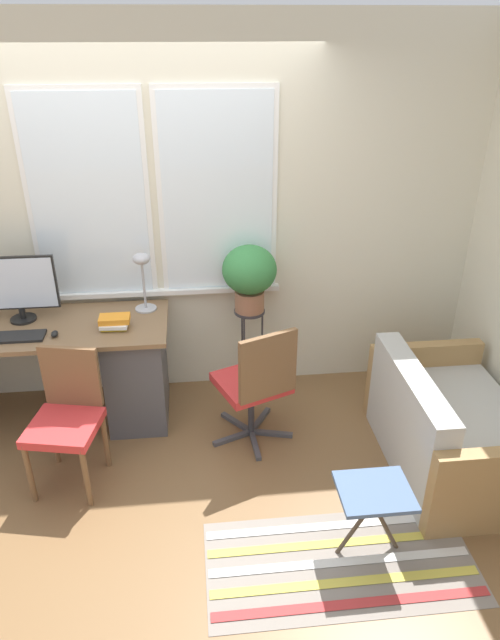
{
  "coord_description": "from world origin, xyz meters",
  "views": [
    {
      "loc": [
        0.35,
        -3.2,
        2.61
      ],
      "look_at": [
        0.71,
        0.17,
        0.83
      ],
      "focal_mm": 32.0,
      "sensor_mm": 36.0,
      "label": 1
    }
  ],
  "objects_px": {
    "keyboard": "(16,337)",
    "plant_stand": "(249,323)",
    "book_stack": "(115,322)",
    "office_chair_swivel": "(256,383)",
    "desk_lamp": "(143,270)",
    "couch_loveseat": "(449,431)",
    "desk_chair_wooden": "(67,416)",
    "potted_plant": "(249,273)",
    "mouse": "(55,334)",
    "folding_stool": "(374,496)",
    "monitor": "(17,287)"
  },
  "relations": [
    {
      "from": "monitor",
      "to": "desk_chair_wooden",
      "type": "height_order",
      "value": "monitor"
    },
    {
      "from": "book_stack",
      "to": "plant_stand",
      "type": "height_order",
      "value": "book_stack"
    },
    {
      "from": "desk_chair_wooden",
      "to": "office_chair_swivel",
      "type": "height_order",
      "value": "office_chair_swivel"
    },
    {
      "from": "keyboard",
      "to": "monitor",
      "type": "bearing_deg",
      "value": 93.49
    },
    {
      "from": "keyboard",
      "to": "desk_lamp",
      "type": "height_order",
      "value": "desk_lamp"
    },
    {
      "from": "desk_lamp",
      "to": "folding_stool",
      "type": "height_order",
      "value": "desk_lamp"
    },
    {
      "from": "keyboard",
      "to": "plant_stand",
      "type": "bearing_deg",
      "value": 12.81
    },
    {
      "from": "desk_chair_wooden",
      "to": "desk_lamp",
      "type": "bearing_deg",
      "value": 72.07
    },
    {
      "from": "desk_lamp",
      "to": "couch_loveseat",
      "type": "bearing_deg",
      "value": -25.67
    },
    {
      "from": "mouse",
      "to": "folding_stool",
      "type": "relative_size",
      "value": 0.16
    },
    {
      "from": "keyboard",
      "to": "plant_stand",
      "type": "xyz_separation_m",
      "value": [
        1.57,
        0.36,
        -0.18
      ]
    },
    {
      "from": "desk_chair_wooden",
      "to": "potted_plant",
      "type": "distance_m",
      "value": 1.56
    },
    {
      "from": "plant_stand",
      "to": "book_stack",
      "type": "bearing_deg",
      "value": -163.54
    },
    {
      "from": "book_stack",
      "to": "couch_loveseat",
      "type": "relative_size",
      "value": 0.16
    },
    {
      "from": "mouse",
      "to": "couch_loveseat",
      "type": "xyz_separation_m",
      "value": [
        2.52,
        -0.6,
        -0.54
      ]
    },
    {
      "from": "keyboard",
      "to": "couch_loveseat",
      "type": "height_order",
      "value": "keyboard"
    },
    {
      "from": "keyboard",
      "to": "book_stack",
      "type": "height_order",
      "value": "book_stack"
    },
    {
      "from": "monitor",
      "to": "folding_stool",
      "type": "distance_m",
      "value": 2.64
    },
    {
      "from": "desk_lamp",
      "to": "desk_chair_wooden",
      "type": "bearing_deg",
      "value": -119.97
    },
    {
      "from": "couch_loveseat",
      "to": "folding_stool",
      "type": "height_order",
      "value": "couch_loveseat"
    },
    {
      "from": "book_stack",
      "to": "folding_stool",
      "type": "height_order",
      "value": "book_stack"
    },
    {
      "from": "plant_stand",
      "to": "keyboard",
      "type": "bearing_deg",
      "value": -167.19
    },
    {
      "from": "monitor",
      "to": "keyboard",
      "type": "xyz_separation_m",
      "value": [
        0.02,
        -0.26,
        -0.24
      ]
    },
    {
      "from": "desk_lamp",
      "to": "potted_plant",
      "type": "bearing_deg",
      "value": 1.53
    },
    {
      "from": "desk_lamp",
      "to": "book_stack",
      "type": "bearing_deg",
      "value": -127.0
    },
    {
      "from": "monitor",
      "to": "folding_stool",
      "type": "bearing_deg",
      "value": -36.06
    },
    {
      "from": "mouse",
      "to": "desk_chair_wooden",
      "type": "height_order",
      "value": "desk_chair_wooden"
    },
    {
      "from": "desk_lamp",
      "to": "potted_plant",
      "type": "relative_size",
      "value": 0.86
    },
    {
      "from": "office_chair_swivel",
      "to": "folding_stool",
      "type": "xyz_separation_m",
      "value": [
        0.5,
        -1.01,
        -0.07
      ]
    },
    {
      "from": "desk_lamp",
      "to": "potted_plant",
      "type": "xyz_separation_m",
      "value": [
        0.75,
        0.02,
        -0.07
      ]
    },
    {
      "from": "monitor",
      "to": "mouse",
      "type": "bearing_deg",
      "value": -45.53
    },
    {
      "from": "keyboard",
      "to": "plant_stand",
      "type": "relative_size",
      "value": 0.5
    },
    {
      "from": "desk_lamp",
      "to": "plant_stand",
      "type": "bearing_deg",
      "value": 1.53
    },
    {
      "from": "potted_plant",
      "to": "folding_stool",
      "type": "xyz_separation_m",
      "value": [
        0.49,
        -1.6,
        -0.61
      ]
    },
    {
      "from": "potted_plant",
      "to": "mouse",
      "type": "bearing_deg",
      "value": -164.73
    },
    {
      "from": "folding_stool",
      "to": "book_stack",
      "type": "bearing_deg",
      "value": 137.17
    },
    {
      "from": "keyboard",
      "to": "couch_loveseat",
      "type": "distance_m",
      "value": 2.88
    },
    {
      "from": "mouse",
      "to": "desk_chair_wooden",
      "type": "xyz_separation_m",
      "value": [
        0.11,
        -0.46,
        -0.32
      ]
    },
    {
      "from": "book_stack",
      "to": "office_chair_swivel",
      "type": "relative_size",
      "value": 0.22
    },
    {
      "from": "desk_lamp",
      "to": "folding_stool",
      "type": "distance_m",
      "value": 2.12
    },
    {
      "from": "monitor",
      "to": "mouse",
      "type": "relative_size",
      "value": 7.11
    },
    {
      "from": "keyboard",
      "to": "office_chair_swivel",
      "type": "bearing_deg",
      "value": -8.71
    },
    {
      "from": "book_stack",
      "to": "desk_chair_wooden",
      "type": "xyz_separation_m",
      "value": [
        -0.27,
        -0.55,
        -0.35
      ]
    },
    {
      "from": "keyboard",
      "to": "desk_lamp",
      "type": "relative_size",
      "value": 0.84
    },
    {
      "from": "monitor",
      "to": "desk_lamp",
      "type": "xyz_separation_m",
      "value": [
        0.84,
        0.08,
        0.05
      ]
    },
    {
      "from": "desk_lamp",
      "to": "mouse",
      "type": "bearing_deg",
      "value": -149.34
    },
    {
      "from": "keyboard",
      "to": "office_chair_swivel",
      "type": "height_order",
      "value": "office_chair_swivel"
    },
    {
      "from": "office_chair_swivel",
      "to": "mouse",
      "type": "bearing_deg",
      "value": -32.07
    },
    {
      "from": "office_chair_swivel",
      "to": "desk_lamp",
      "type": "bearing_deg",
      "value": -60.11
    },
    {
      "from": "office_chair_swivel",
      "to": "folding_stool",
      "type": "bearing_deg",
      "value": 94.58
    }
  ]
}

